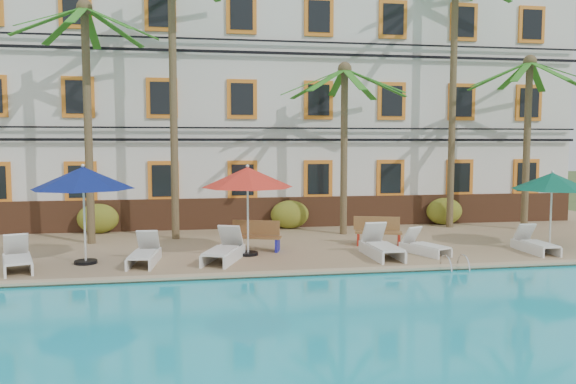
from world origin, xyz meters
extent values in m
plane|color=#384C23|center=(0.00, 0.00, 0.00)|extent=(100.00, 100.00, 0.00)
cube|color=tan|center=(0.00, 5.00, 0.12)|extent=(30.00, 12.00, 0.25)
cube|color=#1BAFCA|center=(0.00, -7.00, 0.10)|extent=(26.00, 12.00, 0.20)
cube|color=tan|center=(0.00, -0.90, 0.28)|extent=(30.00, 0.35, 0.06)
cube|color=silver|center=(0.00, 10.00, 5.25)|extent=(25.00, 6.00, 10.00)
cube|color=brown|center=(0.00, 6.94, 0.85)|extent=(25.00, 0.12, 1.20)
cube|color=orange|center=(-7.50, 6.95, 2.15)|extent=(1.15, 0.10, 1.50)
cube|color=black|center=(-7.50, 6.90, 2.15)|extent=(0.85, 0.04, 1.20)
cube|color=orange|center=(-4.50, 6.95, 2.15)|extent=(1.15, 0.10, 1.50)
cube|color=black|center=(-4.50, 6.90, 2.15)|extent=(0.85, 0.04, 1.20)
cube|color=orange|center=(-1.50, 6.95, 2.15)|extent=(1.15, 0.10, 1.50)
cube|color=black|center=(-1.50, 6.90, 2.15)|extent=(0.85, 0.04, 1.20)
cube|color=orange|center=(1.50, 6.95, 2.15)|extent=(1.15, 0.10, 1.50)
cube|color=black|center=(1.50, 6.90, 2.15)|extent=(0.85, 0.04, 1.20)
cube|color=orange|center=(4.50, 6.95, 2.15)|extent=(1.15, 0.10, 1.50)
cube|color=black|center=(4.50, 6.90, 2.15)|extent=(0.85, 0.04, 1.20)
cube|color=orange|center=(7.50, 6.95, 2.15)|extent=(1.15, 0.10, 1.50)
cube|color=black|center=(7.50, 6.90, 2.15)|extent=(0.85, 0.04, 1.20)
cube|color=orange|center=(10.50, 6.95, 2.15)|extent=(1.15, 0.10, 1.50)
cube|color=black|center=(10.50, 6.90, 2.15)|extent=(0.85, 0.04, 1.20)
cube|color=orange|center=(-7.50, 6.95, 5.25)|extent=(1.15, 0.10, 1.50)
cube|color=black|center=(-7.50, 6.90, 5.25)|extent=(0.85, 0.04, 1.20)
cube|color=orange|center=(-4.50, 6.95, 5.25)|extent=(1.15, 0.10, 1.50)
cube|color=black|center=(-4.50, 6.90, 5.25)|extent=(0.85, 0.04, 1.20)
cube|color=orange|center=(-1.50, 6.95, 5.25)|extent=(1.15, 0.10, 1.50)
cube|color=black|center=(-1.50, 6.90, 5.25)|extent=(0.85, 0.04, 1.20)
cube|color=orange|center=(1.50, 6.95, 5.25)|extent=(1.15, 0.10, 1.50)
cube|color=black|center=(1.50, 6.90, 5.25)|extent=(0.85, 0.04, 1.20)
cube|color=orange|center=(4.50, 6.95, 5.25)|extent=(1.15, 0.10, 1.50)
cube|color=black|center=(4.50, 6.90, 5.25)|extent=(0.85, 0.04, 1.20)
cube|color=orange|center=(7.50, 6.95, 5.25)|extent=(1.15, 0.10, 1.50)
cube|color=black|center=(7.50, 6.90, 5.25)|extent=(0.85, 0.04, 1.20)
cube|color=orange|center=(10.50, 6.95, 5.25)|extent=(1.15, 0.10, 1.50)
cube|color=black|center=(10.50, 6.90, 5.25)|extent=(0.85, 0.04, 1.20)
cube|color=orange|center=(-7.50, 6.95, 8.45)|extent=(1.15, 0.10, 1.50)
cube|color=black|center=(-7.50, 6.90, 8.45)|extent=(0.85, 0.04, 1.20)
cube|color=orange|center=(-4.50, 6.95, 8.45)|extent=(1.15, 0.10, 1.50)
cube|color=black|center=(-4.50, 6.90, 8.45)|extent=(0.85, 0.04, 1.20)
cube|color=orange|center=(-1.50, 6.95, 8.45)|extent=(1.15, 0.10, 1.50)
cube|color=black|center=(-1.50, 6.90, 8.45)|extent=(0.85, 0.04, 1.20)
cube|color=orange|center=(1.50, 6.95, 8.45)|extent=(1.15, 0.10, 1.50)
cube|color=black|center=(1.50, 6.90, 8.45)|extent=(0.85, 0.04, 1.20)
cube|color=orange|center=(4.50, 6.95, 8.45)|extent=(1.15, 0.10, 1.50)
cube|color=black|center=(4.50, 6.90, 8.45)|extent=(0.85, 0.04, 1.20)
cube|color=orange|center=(7.50, 6.95, 8.45)|extent=(1.15, 0.10, 1.50)
cube|color=black|center=(7.50, 6.90, 8.45)|extent=(0.85, 0.04, 1.20)
cube|color=orange|center=(10.50, 6.95, 8.45)|extent=(1.15, 0.10, 1.50)
cube|color=black|center=(10.50, 6.90, 8.45)|extent=(0.85, 0.04, 1.20)
cube|color=black|center=(0.00, 6.80, 3.70)|extent=(25.00, 0.08, 0.10)
cube|color=black|center=(0.00, 6.80, 4.15)|extent=(25.00, 0.08, 0.06)
cube|color=black|center=(0.00, 6.80, 7.00)|extent=(25.00, 0.08, 0.10)
cube|color=black|center=(0.00, 6.80, 7.45)|extent=(25.00, 0.08, 0.06)
cylinder|color=brown|center=(-6.74, 4.48, 4.08)|extent=(0.26, 0.26, 7.66)
sphere|color=brown|center=(-6.74, 4.48, 7.91)|extent=(0.50, 0.50, 0.50)
cube|color=#26721B|center=(-6.74, 5.63, 7.44)|extent=(0.28, 2.32, 0.98)
cube|color=#26721B|center=(-7.56, 5.29, 7.44)|extent=(1.84, 1.84, 0.98)
cube|color=#26721B|center=(-7.90, 4.48, 7.44)|extent=(2.32, 0.28, 0.98)
cube|color=#26721B|center=(-7.56, 3.66, 7.44)|extent=(1.84, 1.84, 0.98)
cube|color=#26721B|center=(-6.74, 3.32, 7.44)|extent=(0.28, 2.32, 0.98)
cube|color=#26721B|center=(-5.93, 3.66, 7.44)|extent=(1.84, 1.84, 0.98)
cube|color=#26721B|center=(-5.59, 4.48, 7.44)|extent=(2.32, 0.28, 0.98)
cube|color=#26721B|center=(-5.93, 5.29, 7.44)|extent=(1.84, 1.84, 0.98)
cylinder|color=brown|center=(-4.01, 4.94, 4.99)|extent=(0.26, 0.26, 9.48)
cylinder|color=brown|center=(2.02, 5.00, 3.23)|extent=(0.26, 0.26, 5.97)
sphere|color=brown|center=(2.02, 5.00, 6.22)|extent=(0.50, 0.50, 0.50)
cube|color=#26721B|center=(2.02, 6.15, 5.74)|extent=(0.28, 2.32, 0.98)
cube|color=#26721B|center=(1.20, 5.82, 5.74)|extent=(1.84, 1.84, 0.98)
cube|color=#26721B|center=(0.87, 5.00, 5.74)|extent=(2.32, 0.28, 0.98)
cube|color=#26721B|center=(1.20, 4.18, 5.74)|extent=(1.84, 1.84, 0.98)
cube|color=#26721B|center=(2.02, 3.84, 5.74)|extent=(0.28, 2.32, 0.98)
cube|color=#26721B|center=(2.84, 4.18, 5.74)|extent=(1.84, 1.84, 0.98)
cube|color=#26721B|center=(3.18, 5.00, 5.74)|extent=(2.32, 0.28, 0.98)
cube|color=#26721B|center=(2.84, 5.82, 5.74)|extent=(1.84, 1.84, 0.98)
cylinder|color=brown|center=(6.61, 5.91, 5.13)|extent=(0.26, 0.26, 9.76)
cylinder|color=brown|center=(9.21, 4.94, 3.45)|extent=(0.26, 0.26, 6.39)
sphere|color=brown|center=(9.21, 4.94, 6.64)|extent=(0.50, 0.50, 0.50)
cube|color=#26721B|center=(9.21, 6.10, 6.17)|extent=(0.28, 2.32, 0.98)
cube|color=#26721B|center=(8.39, 5.76, 6.17)|extent=(1.84, 1.84, 0.98)
cube|color=#26721B|center=(8.05, 4.94, 6.17)|extent=(2.32, 0.28, 0.98)
cube|color=#26721B|center=(8.39, 4.12, 6.17)|extent=(1.84, 1.84, 0.98)
cube|color=#26721B|center=(9.21, 3.79, 6.17)|extent=(0.28, 2.32, 0.98)
cube|color=#26721B|center=(10.03, 4.12, 6.17)|extent=(1.84, 1.84, 0.98)
cube|color=#26721B|center=(10.37, 4.94, 6.17)|extent=(2.32, 0.28, 0.98)
cube|color=#26721B|center=(10.03, 5.76, 6.17)|extent=(1.84, 1.84, 0.98)
ellipsoid|color=#295618|center=(-6.87, 6.60, 0.80)|extent=(1.50, 0.90, 1.10)
ellipsoid|color=#295618|center=(0.30, 6.60, 0.80)|extent=(1.50, 0.90, 1.10)
ellipsoid|color=#295618|center=(6.70, 6.60, 0.80)|extent=(1.50, 0.90, 1.10)
cylinder|color=black|center=(-6.34, 1.24, 0.29)|extent=(0.62, 0.62, 0.09)
cylinder|color=silver|center=(-6.34, 1.24, 1.58)|extent=(0.06, 0.06, 2.65)
cone|color=navy|center=(-6.34, 1.24, 2.63)|extent=(2.76, 2.76, 0.61)
sphere|color=silver|center=(-6.34, 1.24, 2.96)|extent=(0.10, 0.10, 0.10)
cylinder|color=black|center=(-1.79, 1.68, 0.29)|extent=(0.61, 0.61, 0.09)
cylinder|color=silver|center=(-1.79, 1.68, 1.55)|extent=(0.06, 0.06, 2.59)
cone|color=red|center=(-1.79, 1.68, 2.57)|extent=(2.70, 2.70, 0.59)
sphere|color=silver|center=(-1.79, 1.68, 2.90)|extent=(0.10, 0.10, 0.10)
cylinder|color=black|center=(7.82, 1.31, 0.29)|extent=(0.55, 0.55, 0.08)
cylinder|color=silver|center=(7.82, 1.31, 1.43)|extent=(0.06, 0.06, 2.37)
cone|color=#08543F|center=(7.82, 1.31, 2.37)|extent=(2.47, 2.47, 0.54)
sphere|color=silver|center=(7.82, 1.31, 2.67)|extent=(0.10, 0.10, 0.10)
cube|color=silver|center=(-7.87, 0.46, 0.58)|extent=(1.00, 1.45, 0.06)
cube|color=silver|center=(-8.16, 1.34, 0.81)|extent=(0.74, 0.66, 0.66)
cube|color=silver|center=(-8.25, 0.61, 0.40)|extent=(0.65, 1.82, 0.31)
cube|color=silver|center=(-7.66, 0.80, 0.40)|extent=(0.65, 1.82, 0.31)
cube|color=silver|center=(-4.76, 0.65, 0.57)|extent=(0.72, 1.35, 0.06)
cube|color=silver|center=(-4.67, 1.55, 0.80)|extent=(0.64, 0.53, 0.65)
cube|color=silver|center=(-5.03, 0.93, 0.40)|extent=(0.24, 1.84, 0.30)
cube|color=silver|center=(-4.43, 0.87, 0.40)|extent=(0.24, 1.84, 0.30)
cube|color=silver|center=(-2.65, 0.66, 0.60)|extent=(1.11, 1.56, 0.07)
cube|color=silver|center=(-2.31, 1.58, 0.85)|extent=(0.80, 0.72, 0.71)
cube|color=silver|center=(-2.86, 1.03, 0.41)|extent=(0.77, 1.92, 0.33)
cube|color=silver|center=(-2.25, 0.80, 0.41)|extent=(0.77, 1.92, 0.33)
cube|color=silver|center=(2.03, 0.45, 0.60)|extent=(0.70, 1.45, 0.07)
cube|color=silver|center=(2.00, 1.45, 0.86)|extent=(0.68, 0.55, 0.72)
cube|color=silver|center=(1.69, 0.72, 0.42)|extent=(0.12, 2.04, 0.33)
cube|color=silver|center=(2.35, 0.74, 0.42)|extent=(0.12, 2.04, 0.33)
cube|color=silver|center=(3.54, 0.77, 0.53)|extent=(0.93, 1.27, 0.05)
cube|color=silver|center=(3.24, 1.50, 0.74)|extent=(0.65, 0.59, 0.57)
cube|color=silver|center=(3.21, 0.87, 0.38)|extent=(0.67, 1.54, 0.27)
cube|color=silver|center=(3.71, 1.07, 0.38)|extent=(0.67, 1.54, 0.27)
cube|color=silver|center=(6.89, 0.44, 0.55)|extent=(0.57, 1.23, 0.06)
cube|color=silver|center=(6.90, 1.28, 0.77)|extent=(0.57, 0.46, 0.61)
cube|color=silver|center=(6.61, 0.68, 0.39)|extent=(0.07, 1.74, 0.28)
cube|color=silver|center=(7.18, 0.67, 0.39)|extent=(0.07, 1.74, 0.28)
cube|color=olive|center=(-1.47, 2.28, 0.68)|extent=(1.56, 0.91, 0.06)
cube|color=olive|center=(-1.40, 2.49, 0.95)|extent=(1.44, 0.55, 0.45)
cube|color=navy|center=(-2.08, 2.49, 0.45)|extent=(0.22, 0.45, 0.40)
cube|color=navy|center=(-0.85, 2.07, 0.45)|extent=(0.22, 0.45, 0.40)
cube|color=olive|center=(2.53, 2.53, 0.68)|extent=(1.57, 0.89, 0.06)
cube|color=olive|center=(2.60, 2.74, 0.95)|extent=(1.44, 0.52, 0.45)
cube|color=#A31F12|center=(1.92, 2.73, 0.45)|extent=(0.22, 0.45, 0.40)
cube|color=#A31F12|center=(3.15, 2.32, 0.45)|extent=(0.22, 0.45, 0.40)
torus|color=silver|center=(3.21, -1.00, 0.25)|extent=(0.04, 0.74, 0.74)
torus|color=silver|center=(3.71, -1.00, 0.25)|extent=(0.04, 0.74, 0.74)
camera|label=1|loc=(-3.32, -14.75, 3.57)|focal=35.00mm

